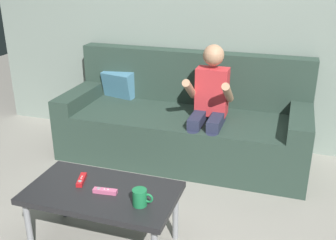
% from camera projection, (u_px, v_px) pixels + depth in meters
% --- Properties ---
extents(wall_back, '(4.35, 0.05, 2.50)m').
position_uv_depth(wall_back, '(211.00, 7.00, 3.45)').
color(wall_back, gray).
rests_on(wall_back, ground).
extents(couch, '(2.09, 0.80, 0.88)m').
position_uv_depth(couch, '(184.00, 123.00, 3.50)').
color(couch, '#2D4238').
rests_on(couch, ground).
extents(person_seated_on_couch, '(0.36, 0.44, 1.02)m').
position_uv_depth(person_seated_on_couch, '(209.00, 103.00, 3.15)').
color(person_seated_on_couch, '#282D47').
rests_on(person_seated_on_couch, ground).
extents(coffee_table, '(0.88, 0.48, 0.39)m').
position_uv_depth(coffee_table, '(102.00, 196.00, 2.33)').
color(coffee_table, '#232326').
rests_on(coffee_table, ground).
extents(game_remote_pink_near_edge, '(0.14, 0.05, 0.03)m').
position_uv_depth(game_remote_pink_near_edge, '(105.00, 191.00, 2.28)').
color(game_remote_pink_near_edge, pink).
rests_on(game_remote_pink_near_edge, coffee_table).
extents(game_remote_red_center, '(0.07, 0.14, 0.03)m').
position_uv_depth(game_remote_red_center, '(82.00, 180.00, 2.40)').
color(game_remote_red_center, red).
rests_on(game_remote_red_center, coffee_table).
extents(coffee_mug, '(0.12, 0.08, 0.09)m').
position_uv_depth(coffee_mug, '(140.00, 197.00, 2.16)').
color(coffee_mug, '#1E7F47').
rests_on(coffee_mug, coffee_table).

